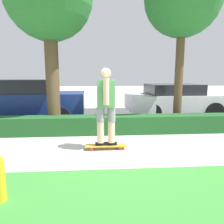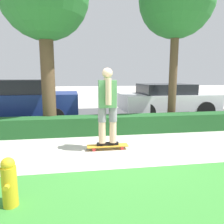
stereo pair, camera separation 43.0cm
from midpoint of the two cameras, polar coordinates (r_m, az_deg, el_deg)
ground_plane at (r=5.17m, az=4.24°, el=-10.16°), size 60.00×60.00×0.00m
street_asphalt at (r=9.21m, az=0.39°, el=-1.29°), size 12.98×5.00×0.01m
hedge_row at (r=6.62m, az=2.22°, el=-3.30°), size 12.98×0.60×0.54m
skateboard at (r=5.26m, az=0.81°, el=-8.86°), size 0.98×0.24×0.10m
skater_person at (r=5.03m, az=0.83°, el=1.85°), size 0.52×0.47×1.81m
parked_car_front at (r=8.83m, az=-19.23°, el=3.07°), size 4.05×1.91×1.58m
parked_car_middle at (r=9.29m, az=17.34°, el=3.10°), size 3.94×1.99×1.39m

